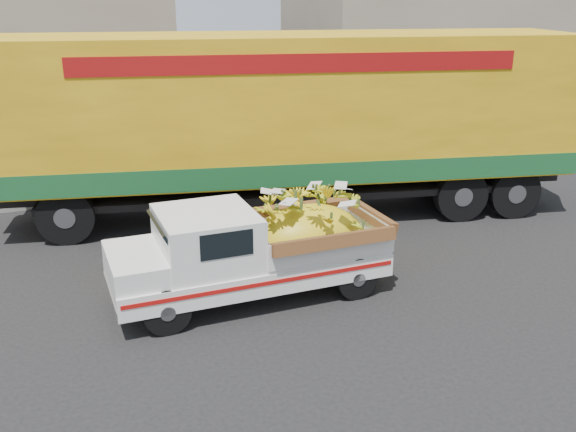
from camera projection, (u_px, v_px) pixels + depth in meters
name	position (u px, v px, depth m)	size (l,w,h in m)	color
ground	(266.00, 284.00, 10.65)	(100.00, 100.00, 0.00)	black
curb	(188.00, 188.00, 15.61)	(60.00, 0.25, 0.15)	gray
sidewalk	(170.00, 167.00, 17.45)	(60.00, 4.00, 0.14)	gray
building_right	(459.00, 31.00, 27.37)	(14.00, 6.00, 6.00)	gray
pickup_truck	(270.00, 246.00, 10.09)	(4.30, 1.61, 1.50)	black
semi_trailer	(290.00, 117.00, 13.36)	(12.09, 4.91, 3.80)	black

